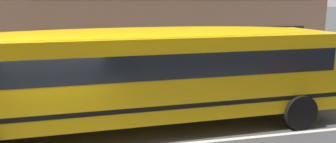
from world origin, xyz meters
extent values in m
cube|color=gray|center=(0.00, 7.48, 0.01)|extent=(120.00, 3.00, 0.01)
cube|color=yellow|center=(2.54, 1.50, 1.73)|extent=(11.95, 3.06, 2.37)
cube|color=black|center=(8.55, 1.69, 0.73)|extent=(0.30, 2.70, 0.39)
cube|color=black|center=(2.54, 1.50, 2.15)|extent=(11.23, 3.08, 0.69)
cube|color=black|center=(2.54, 1.50, 1.02)|extent=(11.97, 3.10, 0.13)
ellipsoid|color=yellow|center=(2.54, 1.50, 2.91)|extent=(11.46, 2.83, 0.39)
cylinder|color=red|center=(-1.31, 2.92, 1.61)|extent=(0.49, 0.49, 0.03)
cylinder|color=black|center=(7.09, 0.29, 0.54)|extent=(1.09, 0.34, 1.08)
cylinder|color=black|center=(7.00, 2.99, 0.54)|extent=(1.09, 0.34, 1.08)
cube|color=black|center=(5.43, 8.96, 1.92)|extent=(15.14, 0.04, 1.10)
camera|label=1|loc=(0.90, -8.48, 3.88)|focal=36.31mm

